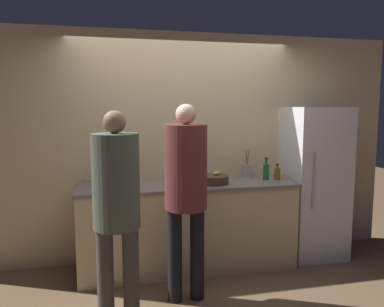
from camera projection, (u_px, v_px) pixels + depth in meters
ground_plane at (195, 282)px, 3.78m from camera, size 14.00×14.00×0.00m
wall_back at (181, 147)px, 4.34m from camera, size 5.20×0.06×2.60m
counter at (187, 225)px, 4.11m from camera, size 2.33×0.72×0.94m
refrigerator at (313, 182)px, 4.40m from camera, size 0.65×0.65×1.76m
person_left at (116, 200)px, 2.88m from camera, size 0.36×0.36×1.73m
person_center at (186, 183)px, 3.32m from camera, size 0.38×0.38×1.79m
fruit_bowl at (213, 179)px, 4.01m from camera, size 0.33×0.33×0.13m
utensil_crock at (247, 170)px, 4.41m from camera, size 0.10×0.10×0.32m
bottle_green at (266, 171)px, 4.22m from camera, size 0.07×0.07×0.25m
bottle_amber at (277, 173)px, 4.23m from camera, size 0.07×0.07×0.18m
cup_blue at (104, 182)px, 3.85m from camera, size 0.08×0.08×0.09m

